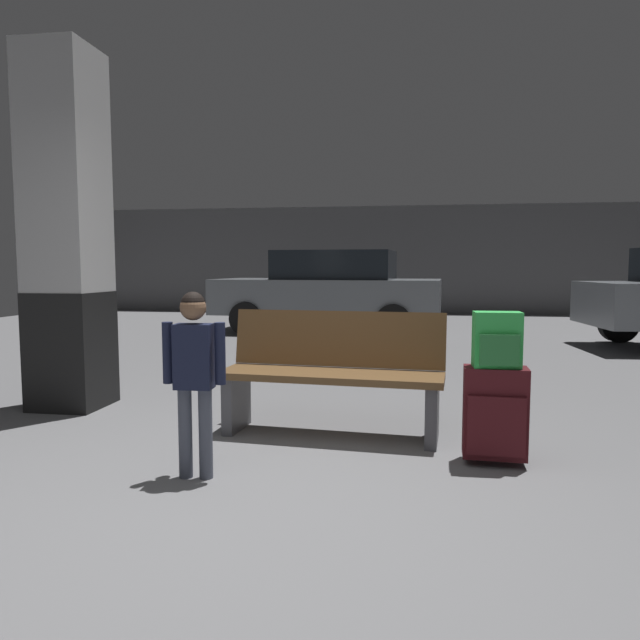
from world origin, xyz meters
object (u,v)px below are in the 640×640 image
object	(u,v)px
structural_pillar	(67,233)
child	(194,364)
bench	(333,374)
parked_car_far	(330,289)
backpack_bright	(497,340)
suitcase	(495,413)

from	to	relation	value
structural_pillar	child	bearing A→B (deg)	-41.56
bench	parked_car_far	bearing A→B (deg)	98.03
backpack_bright	child	xyz separation A→B (m)	(-1.74, -0.51, -0.11)
bench	parked_car_far	distance (m)	6.63
backpack_bright	child	world-z (taller)	child
backpack_bright	bench	bearing A→B (deg)	154.29
parked_car_far	backpack_bright	bearing A→B (deg)	-74.20
backpack_bright	parked_car_far	distance (m)	7.35
backpack_bright	child	bearing A→B (deg)	-163.76
structural_pillar	backpack_bright	world-z (taller)	structural_pillar
structural_pillar	suitcase	size ratio (longest dim) A/B	5.02
bench	child	size ratio (longest dim) A/B	1.52
suitcase	parked_car_far	distance (m)	7.36
structural_pillar	parked_car_far	world-z (taller)	structural_pillar
bench	suitcase	bearing A→B (deg)	-25.70
bench	child	bearing A→B (deg)	-122.92
backpack_bright	suitcase	bearing A→B (deg)	138.77
bench	suitcase	size ratio (longest dim) A/B	2.71
child	suitcase	bearing A→B (deg)	16.25
bench	backpack_bright	distance (m)	1.24
structural_pillar	bench	size ratio (longest dim) A/B	1.85
suitcase	backpack_bright	size ratio (longest dim) A/B	1.78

